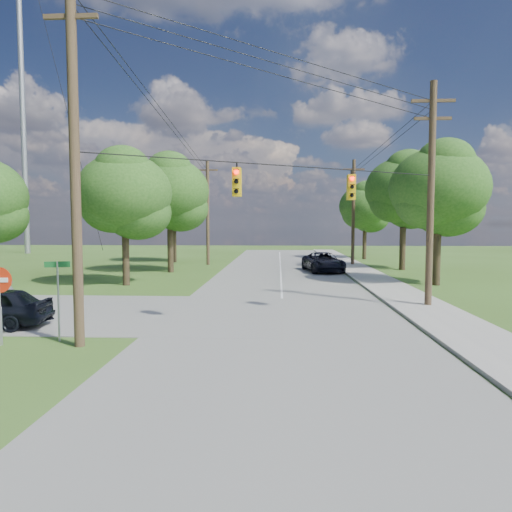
# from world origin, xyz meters

# --- Properties ---
(ground) EXTENTS (140.00, 140.00, 0.00)m
(ground) POSITION_xyz_m (0.00, 0.00, 0.00)
(ground) COLOR #3B5A1E
(ground) RESTS_ON ground
(main_road) EXTENTS (10.00, 100.00, 0.03)m
(main_road) POSITION_xyz_m (2.00, 5.00, 0.01)
(main_road) COLOR gray
(main_road) RESTS_ON ground
(sidewalk_east) EXTENTS (2.60, 100.00, 0.12)m
(sidewalk_east) POSITION_xyz_m (8.70, 5.00, 0.06)
(sidewalk_east) COLOR #A9A69E
(sidewalk_east) RESTS_ON ground
(pole_sw) EXTENTS (2.00, 0.32, 12.00)m
(pole_sw) POSITION_xyz_m (-4.60, 0.40, 6.23)
(pole_sw) COLOR brown
(pole_sw) RESTS_ON ground
(pole_ne) EXTENTS (2.00, 0.32, 10.50)m
(pole_ne) POSITION_xyz_m (8.90, 8.00, 5.47)
(pole_ne) COLOR brown
(pole_ne) RESTS_ON ground
(pole_north_e) EXTENTS (2.00, 0.32, 10.00)m
(pole_north_e) POSITION_xyz_m (8.90, 30.00, 5.13)
(pole_north_e) COLOR brown
(pole_north_e) RESTS_ON ground
(pole_north_w) EXTENTS (2.00, 0.32, 10.00)m
(pole_north_w) POSITION_xyz_m (-5.00, 30.00, 5.13)
(pole_north_w) COLOR brown
(pole_north_w) RESTS_ON ground
(power_lines) EXTENTS (13.93, 29.62, 4.93)m
(power_lines) POSITION_xyz_m (1.50, 11.54, 9.15)
(power_lines) COLOR black
(power_lines) RESTS_ON ground
(traffic_signals) EXTENTS (4.91, 3.27, 1.05)m
(traffic_signals) POSITION_xyz_m (2.55, 4.43, 5.50)
(traffic_signals) COLOR yellow
(traffic_signals) RESTS_ON ground
(radio_mast) EXTENTS (0.70, 0.70, 45.00)m
(radio_mast) POSITION_xyz_m (-32.00, 46.00, 22.50)
(radio_mast) COLOR #96999C
(radio_mast) RESTS_ON ground
(tree_w_near) EXTENTS (6.00, 6.00, 8.40)m
(tree_w_near) POSITION_xyz_m (-8.00, 15.00, 5.92)
(tree_w_near) COLOR #403220
(tree_w_near) RESTS_ON ground
(tree_w_mid) EXTENTS (6.40, 6.40, 9.22)m
(tree_w_mid) POSITION_xyz_m (-7.00, 23.00, 6.58)
(tree_w_mid) COLOR #403220
(tree_w_mid) RESTS_ON ground
(tree_w_far) EXTENTS (6.00, 6.00, 8.73)m
(tree_w_far) POSITION_xyz_m (-9.00, 33.00, 6.25)
(tree_w_far) COLOR #403220
(tree_w_far) RESTS_ON ground
(tree_e_near) EXTENTS (6.20, 6.20, 8.81)m
(tree_e_near) POSITION_xyz_m (12.00, 16.00, 6.25)
(tree_e_near) COLOR #403220
(tree_e_near) RESTS_ON ground
(tree_e_mid) EXTENTS (6.60, 6.60, 9.64)m
(tree_e_mid) POSITION_xyz_m (12.50, 26.00, 6.91)
(tree_e_mid) COLOR #403220
(tree_e_mid) RESTS_ON ground
(tree_e_far) EXTENTS (5.80, 5.80, 8.32)m
(tree_e_far) POSITION_xyz_m (11.50, 38.00, 5.92)
(tree_e_far) COLOR #403220
(tree_e_far) RESTS_ON ground
(car_main_north) EXTENTS (3.49, 6.04, 1.58)m
(car_main_north) POSITION_xyz_m (5.50, 23.78, 0.82)
(car_main_north) COLOR black
(car_main_north) RESTS_ON main_road
(street_name_sign) EXTENTS (0.80, 0.22, 2.71)m
(street_name_sign) POSITION_xyz_m (-5.54, 0.96, 1.72)
(street_name_sign) COLOR #96999C
(street_name_sign) RESTS_ON ground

